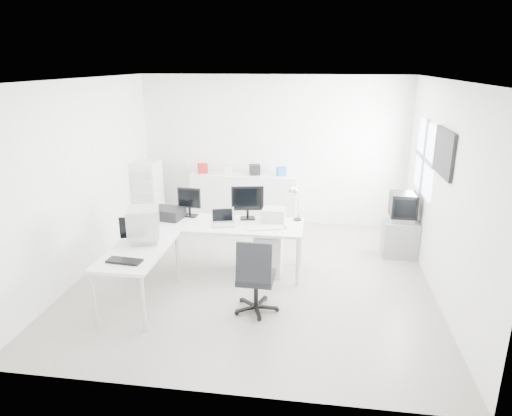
# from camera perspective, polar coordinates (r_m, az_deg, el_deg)

# --- Properties ---
(floor) EXTENTS (5.00, 5.00, 0.01)m
(floor) POSITION_cam_1_polar(r_m,az_deg,el_deg) (6.78, -0.24, -8.58)
(floor) COLOR beige
(floor) RESTS_ON ground
(ceiling) EXTENTS (5.00, 5.00, 0.01)m
(ceiling) POSITION_cam_1_polar(r_m,az_deg,el_deg) (6.08, -0.28, 15.77)
(ceiling) COLOR white
(ceiling) RESTS_ON back_wall
(back_wall) EXTENTS (5.00, 0.02, 2.80)m
(back_wall) POSITION_cam_1_polar(r_m,az_deg,el_deg) (8.71, 2.16, 7.11)
(back_wall) COLOR white
(back_wall) RESTS_ON floor
(left_wall) EXTENTS (0.02, 5.00, 2.80)m
(left_wall) POSITION_cam_1_polar(r_m,az_deg,el_deg) (7.09, -20.72, 3.47)
(left_wall) COLOR white
(left_wall) RESTS_ON floor
(right_wall) EXTENTS (0.02, 5.00, 2.80)m
(right_wall) POSITION_cam_1_polar(r_m,az_deg,el_deg) (6.43, 22.38, 1.88)
(right_wall) COLOR white
(right_wall) RESTS_ON floor
(window) EXTENTS (0.02, 1.20, 1.10)m
(window) POSITION_cam_1_polar(r_m,az_deg,el_deg) (7.52, 20.32, 5.85)
(window) COLOR white
(window) RESTS_ON right_wall
(wall_picture) EXTENTS (0.04, 0.90, 0.60)m
(wall_picture) POSITION_cam_1_polar(r_m,az_deg,el_deg) (6.41, 22.44, 6.44)
(wall_picture) COLOR black
(wall_picture) RESTS_ON right_wall
(main_desk) EXTENTS (2.40, 0.80, 0.75)m
(main_desk) POSITION_cam_1_polar(r_m,az_deg,el_deg) (6.87, -4.27, -4.85)
(main_desk) COLOR silver
(main_desk) RESTS_ON floor
(side_desk) EXTENTS (0.70, 1.40, 0.75)m
(side_desk) POSITION_cam_1_polar(r_m,az_deg,el_deg) (6.16, -14.32, -8.20)
(side_desk) COLOR silver
(side_desk) RESTS_ON floor
(drawer_pedestal) EXTENTS (0.40, 0.50, 0.60)m
(drawer_pedestal) POSITION_cam_1_polar(r_m,az_deg,el_deg) (6.84, 1.61, -5.61)
(drawer_pedestal) COLOR silver
(drawer_pedestal) RESTS_ON floor
(inkjet_printer) EXTENTS (0.51, 0.42, 0.16)m
(inkjet_printer) POSITION_cam_1_polar(r_m,az_deg,el_deg) (7.02, -10.97, -0.66)
(inkjet_printer) COLOR black
(inkjet_printer) RESTS_ON main_desk
(lcd_monitor_small) EXTENTS (0.38, 0.24, 0.45)m
(lcd_monitor_small) POSITION_cam_1_polar(r_m,az_deg,el_deg) (7.03, -8.33, 0.74)
(lcd_monitor_small) COLOR black
(lcd_monitor_small) RESTS_ON main_desk
(lcd_monitor_large) EXTENTS (0.51, 0.28, 0.50)m
(lcd_monitor_large) POSITION_cam_1_polar(r_m,az_deg,el_deg) (6.82, -1.07, 0.64)
(lcd_monitor_large) COLOR black
(lcd_monitor_large) RESTS_ON main_desk
(laptop) EXTENTS (0.36, 0.37, 0.20)m
(laptop) POSITION_cam_1_polar(r_m,az_deg,el_deg) (6.60, -4.12, -1.42)
(laptop) COLOR #B7B7BA
(laptop) RESTS_ON main_desk
(white_keyboard) EXTENTS (0.48, 0.26, 0.02)m
(white_keyboard) POSITION_cam_1_polar(r_m,az_deg,el_deg) (6.49, 1.00, -2.55)
(white_keyboard) COLOR silver
(white_keyboard) RESTS_ON main_desk
(white_mouse) EXTENTS (0.07, 0.07, 0.07)m
(white_mouse) POSITION_cam_1_polar(r_m,az_deg,el_deg) (6.50, 3.69, -2.33)
(white_mouse) COLOR silver
(white_mouse) RESTS_ON main_desk
(laser_printer) EXTENTS (0.34, 0.29, 0.19)m
(laser_printer) POSITION_cam_1_polar(r_m,az_deg,el_deg) (6.79, 2.23, -0.84)
(laser_printer) COLOR #BABABA
(laser_printer) RESTS_ON main_desk
(desk_lamp) EXTENTS (0.22, 0.22, 0.54)m
(desk_lamp) POSITION_cam_1_polar(r_m,az_deg,el_deg) (6.79, 5.26, 0.62)
(desk_lamp) COLOR silver
(desk_lamp) RESTS_ON main_desk
(crt_monitor) EXTENTS (0.51, 0.51, 0.47)m
(crt_monitor) POSITION_cam_1_polar(r_m,az_deg,el_deg) (6.13, -13.88, -2.07)
(crt_monitor) COLOR #B7B7BA
(crt_monitor) RESTS_ON side_desk
(black_keyboard) EXTENTS (0.43, 0.20, 0.03)m
(black_keyboard) POSITION_cam_1_polar(r_m,az_deg,el_deg) (5.66, -16.12, -6.38)
(black_keyboard) COLOR black
(black_keyboard) RESTS_ON side_desk
(office_chair) EXTENTS (0.59, 0.59, 1.01)m
(office_chair) POSITION_cam_1_polar(r_m,az_deg,el_deg) (5.72, -0.00, -8.26)
(office_chair) COLOR #222427
(office_chair) RESTS_ON floor
(tv_cabinet) EXTENTS (0.54, 0.44, 0.59)m
(tv_cabinet) POSITION_cam_1_polar(r_m,az_deg,el_deg) (7.75, 17.52, -3.60)
(tv_cabinet) COLOR gray
(tv_cabinet) RESTS_ON floor
(crt_tv) EXTENTS (0.50, 0.48, 0.45)m
(crt_tv) POSITION_cam_1_polar(r_m,az_deg,el_deg) (7.58, 17.89, 0.07)
(crt_tv) COLOR black
(crt_tv) RESTS_ON tv_cabinet
(sideboard) EXTENTS (1.99, 0.50, 1.00)m
(sideboard) POSITION_cam_1_polar(r_m,az_deg,el_deg) (8.74, -1.46, 1.07)
(sideboard) COLOR silver
(sideboard) RESTS_ON floor
(clutter_box_a) EXTENTS (0.22, 0.21, 0.17)m
(clutter_box_a) POSITION_cam_1_polar(r_m,az_deg,el_deg) (8.76, -6.68, 4.95)
(clutter_box_a) COLOR maroon
(clutter_box_a) RESTS_ON sideboard
(clutter_box_b) EXTENTS (0.13, 0.11, 0.13)m
(clutter_box_b) POSITION_cam_1_polar(r_m,az_deg,el_deg) (8.65, -3.45, 4.71)
(clutter_box_b) COLOR silver
(clutter_box_b) RESTS_ON sideboard
(clutter_box_c) EXTENTS (0.23, 0.22, 0.19)m
(clutter_box_c) POSITION_cam_1_polar(r_m,az_deg,el_deg) (8.56, -0.17, 4.81)
(clutter_box_c) COLOR black
(clutter_box_c) RESTS_ON sideboard
(clutter_box_d) EXTENTS (0.20, 0.19, 0.16)m
(clutter_box_d) POSITION_cam_1_polar(r_m,az_deg,el_deg) (8.51, 3.18, 4.60)
(clutter_box_d) COLOR blue
(clutter_box_d) RESTS_ON sideboard
(clutter_bottle) EXTENTS (0.07, 0.07, 0.22)m
(clutter_bottle) POSITION_cam_1_polar(r_m,az_deg,el_deg) (8.87, -8.50, 5.19)
(clutter_bottle) COLOR silver
(clutter_bottle) RESTS_ON sideboard
(filing_cabinet) EXTENTS (0.45, 0.53, 1.28)m
(filing_cabinet) POSITION_cam_1_polar(r_m,az_deg,el_deg) (8.77, -13.37, 1.60)
(filing_cabinet) COLOR silver
(filing_cabinet) RESTS_ON floor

